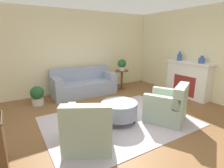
# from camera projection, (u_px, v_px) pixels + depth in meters

# --- Properties ---
(ground_plane) EXTENTS (16.00, 16.00, 0.00)m
(ground_plane) POSITION_uv_depth(u_px,v_px,m) (119.00, 121.00, 4.05)
(ground_plane) COLOR brown
(wall_back) EXTENTS (9.67, 0.12, 2.80)m
(wall_back) POSITION_uv_depth(u_px,v_px,m) (74.00, 52.00, 6.09)
(wall_back) COLOR beige
(wall_back) RESTS_ON ground_plane
(wall_right) EXTENTS (0.12, 10.15, 2.80)m
(wall_right) POSITION_uv_depth(u_px,v_px,m) (206.00, 54.00, 5.26)
(wall_right) COLOR beige
(wall_right) RESTS_ON ground_plane
(rug) EXTENTS (3.28, 2.40, 0.01)m
(rug) POSITION_uv_depth(u_px,v_px,m) (119.00, 121.00, 4.05)
(rug) COLOR #BCB2C1
(rug) RESTS_ON ground_plane
(couch) EXTENTS (2.09, 0.85, 0.90)m
(couch) POSITION_uv_depth(u_px,v_px,m) (84.00, 85.00, 5.93)
(couch) COLOR #8E99B2
(couch) RESTS_ON ground_plane
(armchair_left) EXTENTS (1.10, 1.11, 0.87)m
(armchair_left) POSITION_uv_depth(u_px,v_px,m) (88.00, 129.00, 3.02)
(armchair_left) COLOR #9EB29E
(armchair_left) RESTS_ON rug
(armchair_right) EXTENTS (1.10, 1.11, 0.87)m
(armchair_right) POSITION_uv_depth(u_px,v_px,m) (168.00, 107.00, 4.01)
(armchair_right) COLOR #9EB29E
(armchair_right) RESTS_ON rug
(ottoman_table) EXTENTS (0.81, 0.81, 0.47)m
(ottoman_table) POSITION_uv_depth(u_px,v_px,m) (119.00, 110.00, 3.95)
(ottoman_table) COLOR #8E99B2
(ottoman_table) RESTS_ON rug
(side_table) EXTENTS (0.49, 0.49, 0.71)m
(side_table) POSITION_uv_depth(u_px,v_px,m) (122.00, 76.00, 6.55)
(side_table) COLOR brown
(side_table) RESTS_ON ground_plane
(fireplace) EXTENTS (0.44, 1.53, 1.15)m
(fireplace) POSITION_uv_depth(u_px,v_px,m) (188.00, 79.00, 5.63)
(fireplace) COLOR white
(fireplace) RESTS_ON ground_plane
(vase_mantel_near) EXTENTS (0.15, 0.15, 0.30)m
(vase_mantel_near) POSITION_uv_depth(u_px,v_px,m) (179.00, 57.00, 5.78)
(vase_mantel_near) COLOR #38569E
(vase_mantel_near) RESTS_ON fireplace
(vase_mantel_far) EXTENTS (0.18, 0.18, 0.22)m
(vase_mantel_far) POSITION_uv_depth(u_px,v_px,m) (202.00, 60.00, 5.14)
(vase_mantel_far) COLOR #38569E
(vase_mantel_far) RESTS_ON fireplace
(potted_plant_on_side_table) EXTENTS (0.32, 0.32, 0.41)m
(potted_plant_on_side_table) POSITION_uv_depth(u_px,v_px,m) (122.00, 64.00, 6.43)
(potted_plant_on_side_table) COLOR beige
(potted_plant_on_side_table) RESTS_ON side_table
(potted_plant_floor) EXTENTS (0.38, 0.38, 0.55)m
(potted_plant_floor) POSITION_uv_depth(u_px,v_px,m) (37.00, 95.00, 4.98)
(potted_plant_floor) COLOR beige
(potted_plant_floor) RESTS_ON ground_plane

